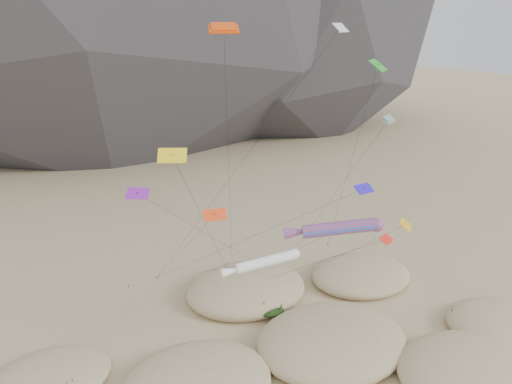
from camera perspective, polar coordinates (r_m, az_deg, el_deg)
dunes at (r=47.60m, az=6.13°, el=-18.34°), size 51.04×37.68×3.76m
dune_grass at (r=46.88m, az=6.53°, el=-18.81°), size 41.75×27.80×1.49m
kite_stakes at (r=63.43m, az=-1.69°, el=-8.65°), size 27.65×6.96×0.30m
rainbow_tube_kite at (r=45.69m, az=9.12°, el=-4.15°), size 8.51×18.16×12.75m
white_tube_kite at (r=43.42m, az=0.82°, el=-8.03°), size 7.27×19.14×10.50m
orange_parafoil at (r=41.37m, az=-3.69°, el=17.53°), size 8.18×15.48×29.41m
multi_parafoil at (r=49.55m, az=14.64°, el=7.64°), size 2.15×17.53×21.07m
delta_kites at (r=45.73m, az=5.72°, el=4.01°), size 29.85×23.26×29.31m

